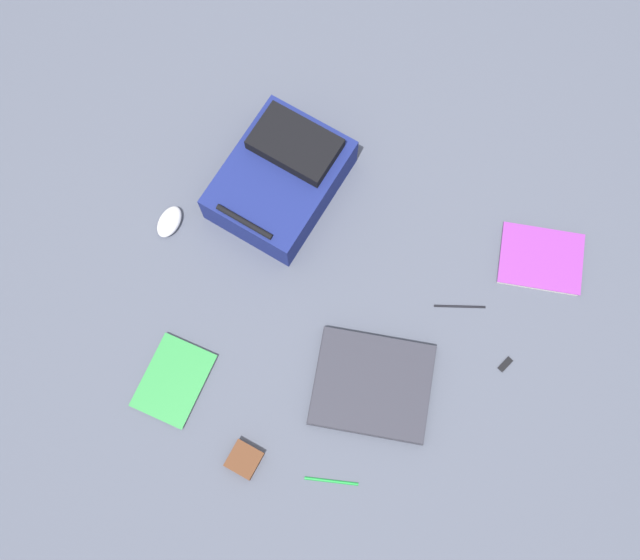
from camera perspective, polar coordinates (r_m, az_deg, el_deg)
ground_plane at (r=2.14m, az=0.62°, el=-1.17°), size 3.97×3.97×0.00m
backpack at (r=2.18m, az=-2.97°, el=7.84°), size 0.33×0.41×0.17m
laptop at (r=2.08m, az=4.02°, el=-7.98°), size 0.38×0.35×0.03m
book_comic at (r=2.12m, az=-11.09°, el=-7.55°), size 0.17×0.23×0.02m
book_red at (r=2.25m, az=16.49°, el=1.55°), size 0.28×0.24×0.02m
computer_mouse at (r=2.23m, az=-11.43°, el=4.38°), size 0.06×0.10×0.04m
pen_black at (r=2.16m, az=10.63°, el=-1.98°), size 0.14×0.07×0.01m
pen_blue at (r=2.06m, az=0.88°, el=-15.10°), size 0.14×0.06×0.01m
earbud_pouch at (r=2.07m, az=-5.73°, el=-13.52°), size 0.08×0.08×0.03m
usb_stick at (r=2.16m, az=13.98°, el=-6.26°), size 0.03×0.05×0.01m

